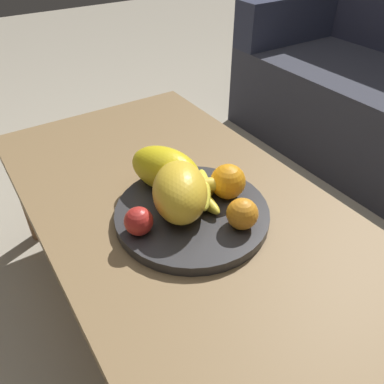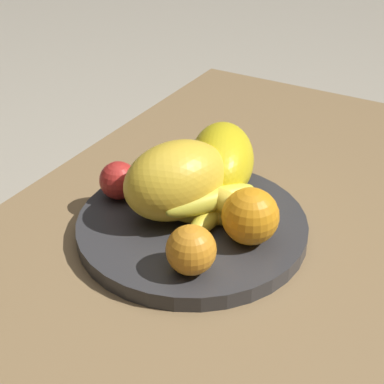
% 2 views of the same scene
% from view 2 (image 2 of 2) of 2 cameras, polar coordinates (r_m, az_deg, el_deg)
% --- Properties ---
extents(coffee_table, '(1.20, 0.66, 0.41)m').
position_cam_2_polar(coffee_table, '(0.98, 2.04, -4.47)').
color(coffee_table, olive).
rests_on(coffee_table, ground_plane).
extents(fruit_bowl, '(0.36, 0.36, 0.03)m').
position_cam_2_polar(fruit_bowl, '(0.92, -0.00, -3.31)').
color(fruit_bowl, '#333234').
rests_on(fruit_bowl, coffee_table).
extents(melon_large_front, '(0.21, 0.19, 0.12)m').
position_cam_2_polar(melon_large_front, '(0.89, -1.46, 1.15)').
color(melon_large_front, yellow).
rests_on(melon_large_front, fruit_bowl).
extents(melon_smaller_beside, '(0.21, 0.17, 0.10)m').
position_cam_2_polar(melon_smaller_beside, '(0.97, 2.87, 3.13)').
color(melon_smaller_beside, yellow).
rests_on(melon_smaller_beside, fruit_bowl).
extents(orange_front, '(0.08, 0.08, 0.08)m').
position_cam_2_polar(orange_front, '(0.85, 5.63, -2.33)').
color(orange_front, orange).
rests_on(orange_front, fruit_bowl).
extents(orange_left, '(0.07, 0.07, 0.07)m').
position_cam_2_polar(orange_left, '(0.79, -0.09, -5.59)').
color(orange_left, orange).
rests_on(orange_left, fruit_bowl).
extents(apple_front, '(0.06, 0.06, 0.06)m').
position_cam_2_polar(apple_front, '(0.96, -7.07, 1.11)').
color(apple_front, red).
rests_on(apple_front, fruit_bowl).
extents(banana_bunch, '(0.16, 0.15, 0.06)m').
position_cam_2_polar(banana_bunch, '(0.89, 2.33, -1.35)').
color(banana_bunch, yellow).
rests_on(banana_bunch, fruit_bowl).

